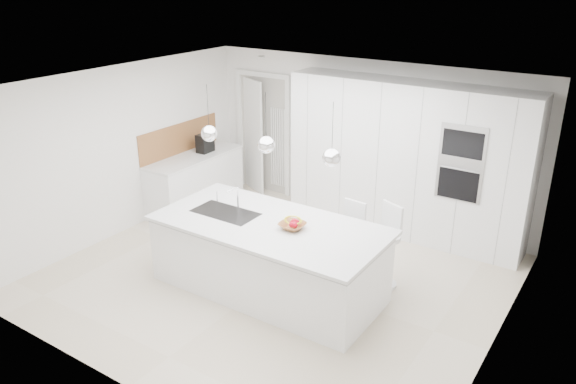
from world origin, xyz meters
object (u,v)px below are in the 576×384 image
Objects in this scene: fruit_bowl at (292,226)px; bar_stool_left at (349,241)px; island_base at (268,259)px; bar_stool_right at (386,248)px; espresso_machine at (205,143)px.

fruit_bowl is 0.30× the size of bar_stool_left.
bar_stool_right is (1.16, 0.88, 0.11)m from island_base.
bar_stool_left reaches higher than fruit_bowl.
fruit_bowl is 1.00× the size of espresso_machine.
fruit_bowl is at bearing -32.45° from espresso_machine.
espresso_machine reaches higher than fruit_bowl.
bar_stool_right is at bearing -15.02° from espresso_machine.
bar_stool_right is (0.85, 0.82, -0.40)m from fruit_bowl.
espresso_machine is at bearing 145.05° from island_base.
bar_stool_left is at bearing -153.97° from bar_stool_right.
bar_stool_right is (0.49, 0.03, 0.03)m from bar_stool_left.
fruit_bowl is 0.29× the size of bar_stool_right.
bar_stool_left is (0.36, 0.79, -0.43)m from fruit_bowl.
island_base is 3.15m from espresso_machine.
island_base is at bearing -122.07° from bar_stool_left.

